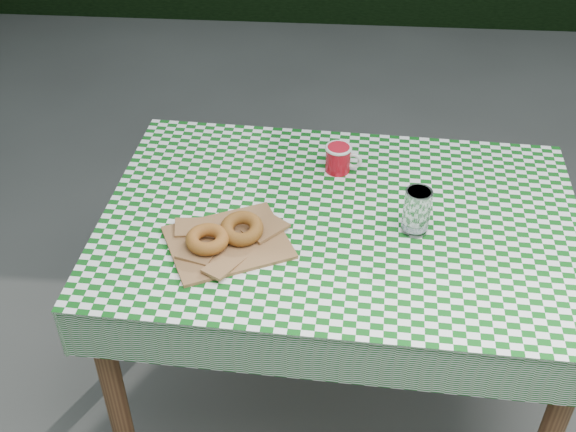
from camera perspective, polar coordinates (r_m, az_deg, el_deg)
The scene contains 8 objects.
ground at distance 2.56m, azimuth 6.30°, elevation -11.88°, with size 60.00×60.00×0.00m, color #484844.
table at distance 2.20m, azimuth 3.76°, elevation -7.89°, with size 1.27×0.84×0.75m, color brown.
tablecloth at distance 1.94m, azimuth 4.22°, elevation -0.21°, with size 1.29×0.86×0.01m, color #0C5113.
paper_bag at distance 1.86m, azimuth -4.78°, elevation -2.02°, with size 0.30×0.24×0.02m, color olive.
bagel_front at distance 1.83m, azimuth -6.41°, elevation -1.85°, with size 0.11×0.11×0.03m, color #984B1F.
bagel_back at distance 1.85m, azimuth -3.69°, elevation -1.00°, with size 0.11×0.11×0.04m, color brown.
coffee_mug at distance 2.10m, azimuth 3.99°, elevation 4.56°, with size 0.14×0.14×0.08m, color #AA0A18, non-canonical shape.
drinking_glass at distance 1.89m, azimuth 10.16°, elevation 0.37°, with size 0.07×0.07×0.13m, color white.
Camera 1 is at (-0.15, -1.63, 1.97)m, focal length 44.87 mm.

